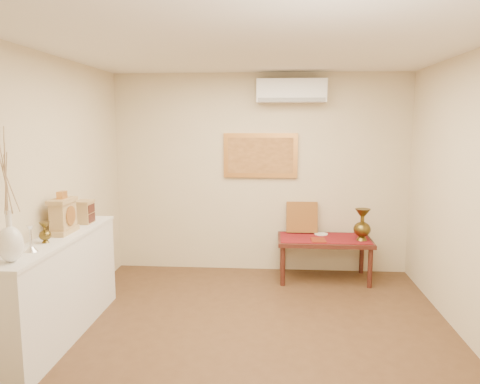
# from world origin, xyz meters

# --- Properties ---
(floor) EXTENTS (4.50, 4.50, 0.00)m
(floor) POSITION_xyz_m (0.00, 0.00, 0.00)
(floor) COLOR brown
(floor) RESTS_ON ground
(ceiling) EXTENTS (4.50, 4.50, 0.00)m
(ceiling) POSITION_xyz_m (0.00, 0.00, 2.70)
(ceiling) COLOR silver
(ceiling) RESTS_ON ground
(wall_back) EXTENTS (4.00, 0.02, 2.70)m
(wall_back) POSITION_xyz_m (0.00, 2.25, 1.35)
(wall_back) COLOR beige
(wall_back) RESTS_ON ground
(wall_front) EXTENTS (4.00, 0.02, 2.70)m
(wall_front) POSITION_xyz_m (0.00, -2.25, 1.35)
(wall_front) COLOR beige
(wall_front) RESTS_ON ground
(wall_left) EXTENTS (0.02, 4.50, 2.70)m
(wall_left) POSITION_xyz_m (-2.00, 0.00, 1.35)
(wall_left) COLOR beige
(wall_left) RESTS_ON ground
(white_vase) EXTENTS (0.19, 0.19, 1.01)m
(white_vase) POSITION_xyz_m (-1.81, -0.78, 1.49)
(white_vase) COLOR white
(white_vase) RESTS_ON display_ledge
(candlestick) EXTENTS (0.10, 0.10, 0.22)m
(candlestick) POSITION_xyz_m (-1.81, -0.49, 1.09)
(candlestick) COLOR silver
(candlestick) RESTS_ON display_ledge
(brass_urn_small) EXTENTS (0.11, 0.11, 0.24)m
(brass_urn_small) POSITION_xyz_m (-1.83, -0.20, 1.10)
(brass_urn_small) COLOR brown
(brass_urn_small) RESTS_ON display_ledge
(table_cloth) EXTENTS (1.14, 0.59, 0.01)m
(table_cloth) POSITION_xyz_m (0.85, 1.88, 0.55)
(table_cloth) COLOR maroon
(table_cloth) RESTS_ON low_table
(brass_urn_tall) EXTENTS (0.22, 0.22, 0.49)m
(brass_urn_tall) POSITION_xyz_m (1.31, 1.79, 0.80)
(brass_urn_tall) COLOR brown
(brass_urn_tall) RESTS_ON table_cloth
(plate) EXTENTS (0.18, 0.18, 0.01)m
(plate) POSITION_xyz_m (0.82, 2.05, 0.56)
(plate) COLOR white
(plate) RESTS_ON table_cloth
(menu) EXTENTS (0.19, 0.26, 0.01)m
(menu) POSITION_xyz_m (0.76, 1.73, 0.56)
(menu) COLOR maroon
(menu) RESTS_ON table_cloth
(cushion) EXTENTS (0.42, 0.18, 0.43)m
(cushion) POSITION_xyz_m (0.57, 2.16, 0.77)
(cushion) COLOR maroon
(cushion) RESTS_ON table_cloth
(display_ledge) EXTENTS (0.37, 2.02, 0.98)m
(display_ledge) POSITION_xyz_m (-1.82, 0.00, 0.49)
(display_ledge) COLOR white
(display_ledge) RESTS_ON floor
(mantel_clock) EXTENTS (0.17, 0.36, 0.41)m
(mantel_clock) POSITION_xyz_m (-1.83, 0.16, 1.15)
(mantel_clock) COLOR tan
(mantel_clock) RESTS_ON display_ledge
(wooden_chest) EXTENTS (0.16, 0.21, 0.24)m
(wooden_chest) POSITION_xyz_m (-1.81, 0.62, 1.10)
(wooden_chest) COLOR tan
(wooden_chest) RESTS_ON display_ledge
(low_table) EXTENTS (1.20, 0.70, 0.55)m
(low_table) POSITION_xyz_m (0.85, 1.88, 0.48)
(low_table) COLOR #441B14
(low_table) RESTS_ON floor
(painting) EXTENTS (1.00, 0.06, 0.60)m
(painting) POSITION_xyz_m (0.00, 2.22, 1.60)
(painting) COLOR #CA8540
(painting) RESTS_ON wall_back
(ac_unit) EXTENTS (0.90, 0.25, 0.30)m
(ac_unit) POSITION_xyz_m (0.40, 2.12, 2.45)
(ac_unit) COLOR white
(ac_unit) RESTS_ON wall_back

